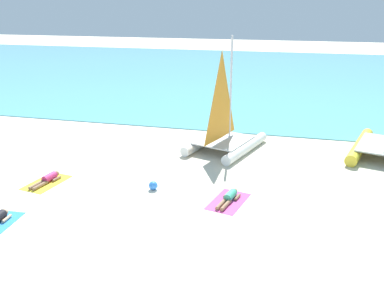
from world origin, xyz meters
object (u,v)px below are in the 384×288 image
Objects in this scene: towel_right at (228,201)px; sunbather_right at (229,198)px; sailboat_white at (225,134)px; beach_ball at (153,186)px; towel_left at (47,183)px; sunbather_left at (47,179)px.

sunbather_right is (0.01, 0.07, 0.13)m from towel_right.
beach_ball is at bearing -91.81° from sailboat_white.
towel_right is (1.14, -5.60, -0.81)m from sailboat_white.
sunbather_right is at bearing -60.70° from sailboat_white.
sunbather_left is (0.01, 0.07, 0.13)m from towel_left.
sailboat_white is at bearing 101.49° from towel_right.
sailboat_white reaches higher than towel_left.
sailboat_white is at bearing 114.48° from sunbather_right.
towel_left is at bearing -90.00° from sunbather_left.
sailboat_white is at bearing 42.51° from towel_left.
beach_ball is (-2.99, 0.30, 0.17)m from towel_right.
sailboat_white is 5.69m from sunbather_right.
sailboat_white reaches higher than sunbather_right.
towel_right is 1.22× the size of sunbather_right.
sailboat_white is 5.77m from towel_right.
sunbather_left and sunbather_right have the same top height.
towel_right is 0.14m from sunbather_right.
towel_left is at bearing -119.96° from sailboat_white.
beach_ball reaches higher than sunbather_left.
sunbather_left is at bearing -120.25° from sailboat_white.
sunbather_right is (7.41, 0.20, 0.13)m from towel_left.
towel_left is at bearing -178.93° from towel_right.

